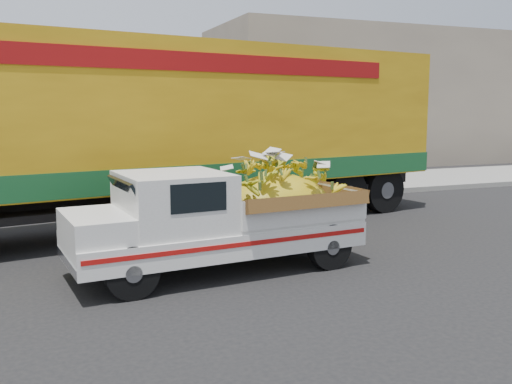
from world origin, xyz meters
name	(u,v)px	position (x,y,z in m)	size (l,w,h in m)	color
ground	(88,271)	(0.00, 0.00, 0.00)	(100.00, 100.00, 0.00)	black
curb	(66,211)	(0.00, 5.22, 0.07)	(60.00, 0.25, 0.15)	gray
sidewalk	(61,198)	(0.00, 7.32, 0.07)	(60.00, 4.00, 0.14)	gray
building_right	(365,98)	(14.00, 14.22, 3.00)	(14.00, 6.00, 6.00)	gray
pickup_truck	(238,216)	(2.21, -0.73, 0.84)	(4.60, 2.06, 1.56)	black
semi_trailer	(189,127)	(2.40, 2.77, 2.12)	(12.08, 4.56, 3.80)	black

